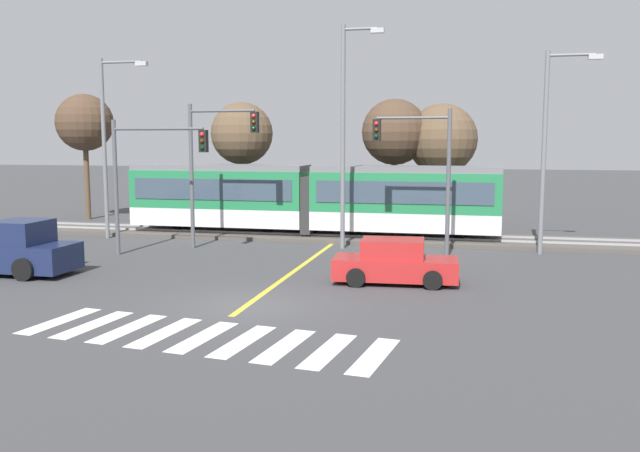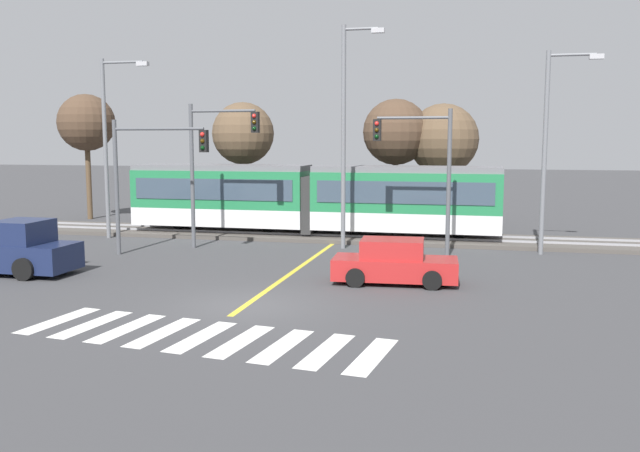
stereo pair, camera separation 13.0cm
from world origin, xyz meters
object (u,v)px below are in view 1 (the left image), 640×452
pickup_truck (6,251)px  street_lamp_centre (346,126)px  street_lamp_east (550,140)px  traffic_light_far_left (213,154)px  bare_tree_far_west (85,123)px  traffic_light_mid_left (147,165)px  bare_tree_west (242,134)px  bare_tree_far_east (442,139)px  bare_tree_east (395,133)px  street_lamp_west (108,137)px  traffic_light_far_right (423,160)px  light_rail_tram (310,197)px  sedan_crossing (395,263)px

pickup_truck → street_lamp_centre: 14.64m
street_lamp_east → traffic_light_far_left: bearing=-172.9°
pickup_truck → bare_tree_far_west: size_ratio=0.71×
pickup_truck → traffic_light_mid_left: bearing=54.6°
bare_tree_west → pickup_truck: bearing=-103.1°
street_lamp_east → bare_tree_far_east: 9.69m
traffic_light_far_left → bare_tree_east: (6.94, 9.57, 1.02)m
traffic_light_far_left → street_lamp_west: street_lamp_west is taller
pickup_truck → traffic_light_far_left: size_ratio=0.84×
traffic_light_far_right → bare_tree_east: 9.78m
light_rail_tram → traffic_light_far_right: (5.88, -4.40, 2.00)m
traffic_light_far_right → bare_tree_west: bare_tree_west is taller
light_rail_tram → traffic_light_mid_left: (-5.29, -6.91, 1.79)m
bare_tree_west → light_rail_tram: bearing=-38.9°
street_lamp_west → street_lamp_east: street_lamp_west is taller
traffic_light_far_right → street_lamp_centre: (-3.49, 1.26, 1.42)m
light_rail_tram → bare_tree_east: size_ratio=2.59×
traffic_light_far_left → street_lamp_centre: size_ratio=0.66×
light_rail_tram → bare_tree_far_west: bearing=163.2°
traffic_light_mid_left → pickup_truck: bearing=-125.4°
traffic_light_mid_left → bare_tree_far_west: (-9.99, 11.51, 2.05)m
light_rail_tram → pickup_truck: bearing=-126.6°
traffic_light_far_left → street_lamp_centre: (5.74, 1.41, 1.21)m
bare_tree_far_west → bare_tree_west: size_ratio=1.09×
bare_tree_east → traffic_light_far_left: bearing=-125.9°
traffic_light_mid_left → bare_tree_far_west: bearing=131.0°
pickup_truck → bare_tree_east: 21.10m
traffic_light_far_right → street_lamp_centre: bearing=160.1°
street_lamp_west → bare_tree_far_west: bearing=128.6°
street_lamp_east → bare_tree_far_east: street_lamp_east is taller
traffic_light_mid_left → street_lamp_east: (16.31, 4.15, 1.02)m
street_lamp_west → street_lamp_centre: street_lamp_centre is taller
pickup_truck → traffic_light_far_right: traffic_light_far_right is taller
bare_tree_far_west → traffic_light_far_left: bearing=-37.5°
street_lamp_east → street_lamp_west: bearing=179.4°
traffic_light_far_right → bare_tree_east: size_ratio=0.86×
traffic_light_far_left → street_lamp_centre: 6.03m
pickup_truck → street_lamp_east: street_lamp_east is taller
traffic_light_far_right → bare_tree_far_east: 10.06m
traffic_light_far_left → bare_tree_east: size_ratio=0.90×
traffic_light_mid_left → bare_tree_far_east: (11.44, 12.53, 1.06)m
traffic_light_far_right → bare_tree_far_west: 23.07m
pickup_truck → bare_tree_far_west: 18.23m
bare_tree_west → bare_tree_east: bearing=6.7°
street_lamp_centre → bare_tree_east: street_lamp_centre is taller
traffic_light_mid_left → traffic_light_far_right: bearing=12.7°
street_lamp_centre → street_lamp_east: 8.65m
traffic_light_far_right → bare_tree_west: (-10.87, 8.42, 1.16)m
sedan_crossing → pickup_truck: 14.12m
pickup_truck → bare_tree_east: bare_tree_east is taller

